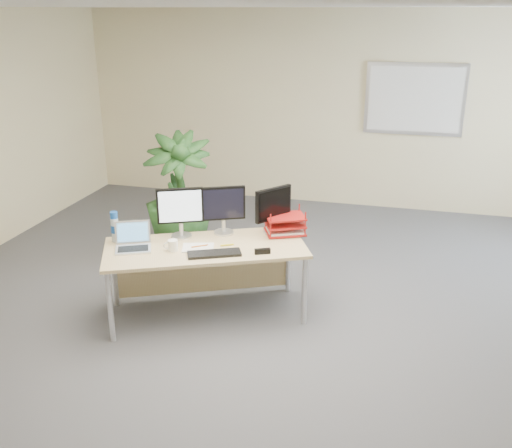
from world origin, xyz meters
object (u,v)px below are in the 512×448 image
(desk, at_px, (205,256))
(floor_plant, at_px, (178,198))
(monitor_right, at_px, (223,207))
(monitor_left, at_px, (180,210))
(laptop, at_px, (133,242))

(desk, bearing_deg, floor_plant, 123.68)
(floor_plant, bearing_deg, desk, -56.32)
(floor_plant, height_order, monitor_right, floor_plant)
(desk, distance_m, monitor_right, 0.49)
(floor_plant, bearing_deg, monitor_left, -66.20)
(desk, height_order, monitor_right, monitor_right)
(floor_plant, xyz_separation_m, laptop, (0.08, -1.25, -0.01))
(monitor_right, bearing_deg, floor_plant, 136.40)
(monitor_right, bearing_deg, monitor_left, -151.40)
(laptop, bearing_deg, desk, 26.13)
(laptop, bearing_deg, monitor_right, 38.49)
(desk, distance_m, monitor_left, 0.49)
(monitor_right, bearing_deg, laptop, -141.51)
(floor_plant, relative_size, laptop, 3.81)
(monitor_right, distance_m, laptop, 0.88)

